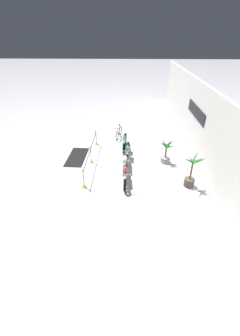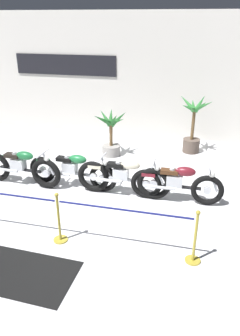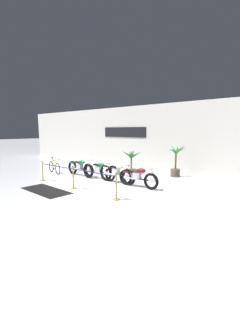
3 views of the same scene
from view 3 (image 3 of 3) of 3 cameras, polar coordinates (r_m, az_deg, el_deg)
ground_plane at (r=11.22m, az=-5.41°, el=-3.71°), size 120.00×120.00×0.00m
back_wall at (r=14.96m, az=8.75°, el=7.67°), size 28.00×0.29×4.20m
motorcycle_green_0 at (r=12.86m, az=-10.07°, el=0.08°), size 2.27×0.62×0.98m
motorcycle_green_1 at (r=12.01m, az=-5.30°, el=-0.58°), size 2.40×0.62×0.94m
motorcycle_cream_2 at (r=11.00m, az=-0.82°, el=-1.36°), size 2.31×0.62×0.98m
motorcycle_maroon_3 at (r=10.22m, az=4.58°, el=-2.32°), size 2.16×0.62×0.95m
bicycle at (r=14.09m, az=-16.36°, el=0.20°), size 1.67×0.53×0.94m
potted_palm_left_of_row at (r=12.86m, az=13.99°, el=1.54°), size 1.11×1.07×1.84m
potted_palm_right_of_row at (r=13.42m, az=2.89°, el=1.41°), size 0.99×0.97×1.50m
stanchion_far_left at (r=11.01m, az=-15.31°, el=-0.80°), size 5.14×0.28×1.05m
stanchion_mid_left at (r=10.20m, az=-11.75°, el=-3.16°), size 0.28×0.28×1.05m
stanchion_mid_right at (r=8.39m, az=-0.97°, el=-5.70°), size 0.28×0.28×1.05m
floor_banner at (r=10.24m, az=-18.35°, el=-5.42°), size 2.60×1.19×0.01m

